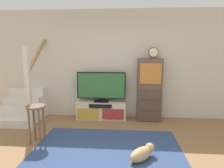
{
  "coord_description": "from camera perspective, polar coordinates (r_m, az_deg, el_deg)",
  "views": [
    {
      "loc": [
        0.32,
        -2.45,
        1.75
      ],
      "look_at": [
        0.01,
        1.64,
        1.0
      ],
      "focal_mm": 30.98,
      "sensor_mm": 36.0,
      "label": 1
    }
  ],
  "objects": [
    {
      "name": "back_wall",
      "position": [
        4.94,
        0.59,
        5.71
      ],
      "size": [
        6.4,
        0.12,
        2.7
      ],
      "primitive_type": "cube",
      "color": "beige",
      "rests_on": "ground_plane"
    },
    {
      "name": "area_rug",
      "position": [
        3.53,
        -1.52,
        -19.23
      ],
      "size": [
        2.6,
        1.8,
        0.01
      ],
      "primitive_type": "cube",
      "color": "navy",
      "rests_on": "ground_plane"
    },
    {
      "name": "media_console",
      "position": [
        4.93,
        -3.15,
        -7.75
      ],
      "size": [
        1.23,
        0.38,
        0.44
      ],
      "color": "beige",
      "rests_on": "ground_plane"
    },
    {
      "name": "television",
      "position": [
        4.8,
        -3.19,
        -0.63
      ],
      "size": [
        1.2,
        0.22,
        0.75
      ],
      "color": "black",
      "rests_on": "media_console"
    },
    {
      "name": "side_cabinet",
      "position": [
        4.79,
        10.92,
        -1.74
      ],
      "size": [
        0.58,
        0.38,
        1.52
      ],
      "color": "brown",
      "rests_on": "ground_plane"
    },
    {
      "name": "desk_clock",
      "position": [
        4.69,
        12.12,
        8.98
      ],
      "size": [
        0.24,
        0.08,
        0.26
      ],
      "color": "#4C3823",
      "rests_on": "side_cabinet"
    },
    {
      "name": "staircase",
      "position": [
        5.49,
        -23.71,
        -5.1
      ],
      "size": [
        1.0,
        1.36,
        2.2
      ],
      "color": "silver",
      "rests_on": "ground_plane"
    },
    {
      "name": "bar_stool_near",
      "position": [
        3.87,
        -21.49,
        -8.65
      ],
      "size": [
        0.34,
        0.34,
        0.72
      ],
      "color": "brown",
      "rests_on": "ground_plane"
    },
    {
      "name": "dog",
      "position": [
        3.29,
        8.91,
        -19.57
      ],
      "size": [
        0.46,
        0.45,
        0.23
      ],
      "color": "tan",
      "rests_on": "ground_plane"
    }
  ]
}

